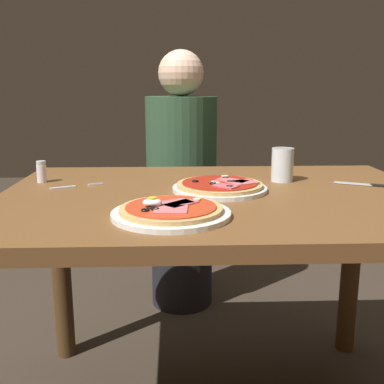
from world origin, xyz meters
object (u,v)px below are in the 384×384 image
(dining_table, at_px, (218,230))
(salt_shaker, at_px, (42,172))
(pizza_across_left, at_px, (220,187))
(knife, at_px, (373,185))
(fork, at_px, (73,187))
(diner_person, at_px, (182,189))
(water_glass_near, at_px, (282,167))
(pizza_foreground, at_px, (171,211))

(dining_table, relative_size, salt_shaker, 18.26)
(pizza_across_left, height_order, knife, pizza_across_left)
(dining_table, relative_size, knife, 6.65)
(fork, distance_m, diner_person, 0.82)
(salt_shaker, distance_m, diner_person, 0.81)
(water_glass_near, relative_size, knife, 0.57)
(water_glass_near, distance_m, salt_shaker, 0.75)
(pizza_across_left, distance_m, fork, 0.44)
(knife, bearing_deg, salt_shaker, 174.58)
(water_glass_near, relative_size, diner_person, 0.09)
(water_glass_near, bearing_deg, diner_person, 115.05)
(dining_table, xyz_separation_m, salt_shaker, (-0.54, 0.17, 0.14))
(pizza_across_left, relative_size, fork, 1.83)
(dining_table, relative_size, fork, 8.28)
(dining_table, height_order, knife, knife)
(fork, distance_m, knife, 0.90)
(water_glass_near, height_order, salt_shaker, water_glass_near)
(dining_table, bearing_deg, pizza_across_left, 74.56)
(dining_table, height_order, fork, fork)
(dining_table, relative_size, pizza_across_left, 4.53)
(water_glass_near, xyz_separation_m, diner_person, (-0.31, 0.66, -0.21))
(dining_table, xyz_separation_m, diner_person, (-0.09, 0.81, -0.06))
(knife, height_order, diner_person, diner_person)
(pizza_foreground, relative_size, pizza_across_left, 1.02)
(dining_table, distance_m, water_glass_near, 0.31)
(pizza_foreground, bearing_deg, diner_person, 87.78)
(diner_person, bearing_deg, salt_shaker, 55.42)
(pizza_foreground, distance_m, water_glass_near, 0.52)
(pizza_across_left, distance_m, knife, 0.47)
(fork, bearing_deg, pizza_foreground, -47.63)
(pizza_across_left, relative_size, knife, 1.47)
(fork, bearing_deg, water_glass_near, 6.26)
(water_glass_near, height_order, knife, water_glass_near)
(dining_table, height_order, pizza_across_left, pizza_across_left)
(pizza_foreground, xyz_separation_m, diner_person, (0.04, 1.05, -0.18))
(fork, height_order, diner_person, diner_person)
(pizza_across_left, height_order, diner_person, diner_person)
(pizza_across_left, xyz_separation_m, fork, (-0.43, 0.06, -0.01))
(pizza_foreground, height_order, fork, pizza_foreground)
(fork, relative_size, diner_person, 0.13)
(pizza_across_left, xyz_separation_m, salt_shaker, (-0.54, 0.14, 0.02))
(pizza_across_left, bearing_deg, salt_shaker, 165.32)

